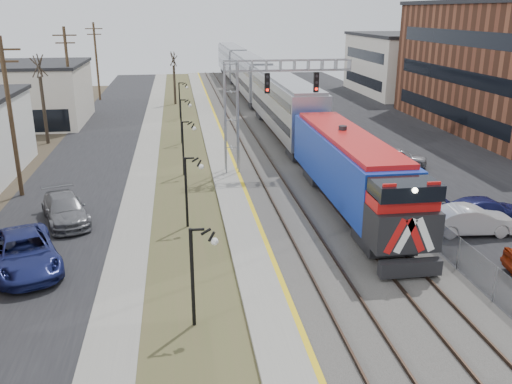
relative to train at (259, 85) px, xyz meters
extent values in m
cube|color=black|center=(-17.00, -19.57, -2.90)|extent=(7.00, 120.00, 0.04)
cube|color=gray|center=(-12.50, -19.57, -2.88)|extent=(2.00, 120.00, 0.08)
cube|color=#474B28|center=(-9.50, -19.57, -2.89)|extent=(4.00, 120.00, 0.06)
cube|color=gray|center=(-6.50, -19.57, -2.80)|extent=(2.00, 120.00, 0.24)
cube|color=#595651|center=(-1.50, -19.57, -2.82)|extent=(8.00, 120.00, 0.20)
cube|color=black|center=(10.50, -19.57, -2.90)|extent=(16.00, 120.00, 0.04)
cube|color=gold|center=(-5.62, -19.57, -2.67)|extent=(0.24, 120.00, 0.01)
cube|color=#2D2119|center=(-4.25, -19.57, -2.64)|extent=(0.08, 120.00, 0.15)
cube|color=#2D2119|center=(-2.75, -19.57, -2.64)|extent=(0.08, 120.00, 0.15)
cube|color=#2D2119|center=(-0.75, -19.57, -2.64)|extent=(0.08, 120.00, 0.15)
cube|color=#2D2119|center=(0.75, -19.57, -2.64)|extent=(0.08, 120.00, 0.15)
cube|color=#13309B|center=(0.00, -35.72, -0.44)|extent=(3.00, 17.00, 4.25)
cube|color=black|center=(0.00, -44.42, -2.22)|extent=(2.80, 0.50, 0.70)
cube|color=#93959C|center=(0.00, -15.42, 0.09)|extent=(3.00, 22.00, 5.33)
cube|color=#93959C|center=(0.00, 7.38, 0.09)|extent=(3.00, 22.00, 5.33)
cube|color=#93959C|center=(0.00, 30.18, 0.09)|extent=(3.00, 22.00, 5.33)
cube|color=gray|center=(-6.00, -26.57, 1.08)|extent=(1.00, 1.00, 8.00)
cube|color=gray|center=(-2.00, -26.57, 4.83)|extent=(9.00, 0.80, 0.80)
cube|color=black|center=(-3.50, -27.02, 3.68)|extent=(0.35, 0.25, 1.40)
cube|color=black|center=(0.00, -27.02, 3.68)|extent=(0.35, 0.25, 1.40)
cylinder|color=black|center=(-9.50, -46.57, -0.92)|extent=(0.14, 0.14, 4.00)
cylinder|color=black|center=(-9.50, -36.57, -0.92)|extent=(0.14, 0.14, 4.00)
cylinder|color=black|center=(-9.50, -26.57, -0.92)|extent=(0.14, 0.14, 4.00)
cylinder|color=black|center=(-9.50, -16.57, -0.92)|extent=(0.14, 0.14, 4.00)
cylinder|color=black|center=(-9.50, -4.57, -0.92)|extent=(0.14, 0.14, 4.00)
cylinder|color=#4C3823|center=(-20.00, -29.57, 2.08)|extent=(0.28, 0.28, 10.00)
cylinder|color=#4C3823|center=(-20.00, -9.57, 2.08)|extent=(0.28, 0.28, 10.00)
cylinder|color=#4C3823|center=(-20.00, 10.43, 2.08)|extent=(0.28, 0.28, 10.00)
cube|color=gray|center=(2.70, -19.57, -2.12)|extent=(0.04, 120.00, 1.60)
cube|color=beige|center=(-26.50, -4.57, 0.08)|extent=(14.00, 12.00, 6.00)
cube|color=beige|center=(24.50, 10.43, 1.08)|extent=(16.00, 18.00, 8.00)
cylinder|color=#382D23|center=(-21.50, -14.57, 0.06)|extent=(0.30, 0.30, 5.95)
cylinder|color=#382D23|center=(-10.00, 5.43, -0.47)|extent=(0.30, 0.30, 4.90)
imported|color=silver|center=(5.46, -39.72, -2.16)|extent=(4.74, 1.98, 1.52)
imported|color=#171A50|center=(7.11, -38.34, -2.20)|extent=(4.98, 2.04, 1.44)
imported|color=gray|center=(6.75, -26.53, -2.18)|extent=(4.66, 2.92, 1.48)
imported|color=navy|center=(-17.02, -40.67, -2.10)|extent=(4.66, 6.51, 1.65)
imported|color=slate|center=(-16.30, -34.84, -2.16)|extent=(3.71, 5.65, 1.52)
camera|label=1|loc=(-9.75, -64.62, 8.46)|focal=38.00mm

